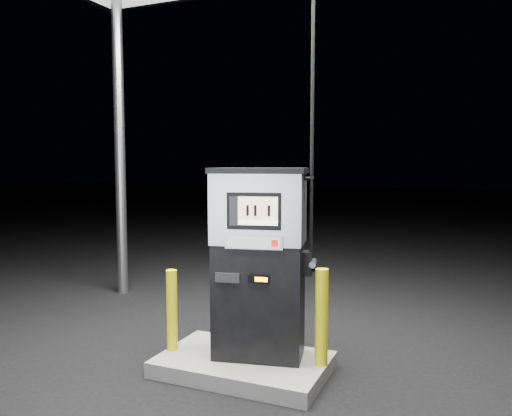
% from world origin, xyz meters
% --- Properties ---
extents(ground, '(80.00, 80.00, 0.00)m').
position_xyz_m(ground, '(0.00, 0.00, 0.00)').
color(ground, black).
rests_on(ground, ground).
extents(pump_island, '(1.60, 1.00, 0.15)m').
position_xyz_m(pump_island, '(0.00, 0.00, 0.07)').
color(pump_island, slate).
rests_on(pump_island, ground).
extents(fuel_dispenser, '(1.05, 0.72, 3.78)m').
position_xyz_m(fuel_dispenser, '(0.12, 0.10, 1.09)').
color(fuel_dispenser, black).
rests_on(fuel_dispenser, pump_island).
extents(bollard_left, '(0.12, 0.12, 0.81)m').
position_xyz_m(bollard_left, '(-0.74, -0.10, 0.56)').
color(bollard_left, yellow).
rests_on(bollard_left, pump_island).
extents(bollard_right, '(0.15, 0.15, 0.90)m').
position_xyz_m(bollard_right, '(0.74, 0.12, 0.60)').
color(bollard_right, yellow).
rests_on(bollard_right, pump_island).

